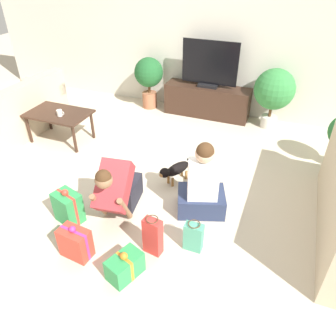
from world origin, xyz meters
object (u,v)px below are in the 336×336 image
tv_console (207,101)px  gift_box_a (68,207)px  gift_box_c (125,266)px  gift_bag_b (153,236)px  coffee_table (59,116)px  dog (175,170)px  gift_bag_a (193,237)px  potted_plant_back_left (149,76)px  mug (60,113)px  sofa_left (10,119)px  person_kneeling (118,189)px  tv (210,66)px  gift_box_b (75,243)px  person_sitting (202,188)px

tv_console → gift_box_a: (-0.64, -3.15, -0.08)m
gift_box_c → gift_bag_b: bearing=70.7°
coffee_table → dog: size_ratio=1.92×
gift_bag_a → gift_bag_b: 0.40m
potted_plant_back_left → mug: 1.83m
sofa_left → gift_bag_b: (3.01, -1.37, -0.08)m
coffee_table → person_kneeling: (1.63, -1.15, -0.07)m
tv → gift_box_b: 3.62m
sofa_left → gift_box_b: size_ratio=5.32×
gift_box_b → mug: mug is taller
sofa_left → gift_box_a: size_ratio=4.71×
sofa_left → gift_bag_b: bearing=65.6°
person_sitting → gift_box_c: person_sitting is taller
tv → gift_bag_a: 3.21m
potted_plant_back_left → gift_box_c: size_ratio=2.43×
coffee_table → gift_box_a: bearing=-51.2°
mug → person_kneeling: bearing=-35.1°
gift_box_c → mug: size_ratio=3.12×
sofa_left → tv_console: size_ratio=1.36×
gift_box_b → person_kneeling: bearing=82.3°
gift_box_b → gift_box_c: 0.55m
coffee_table → gift_box_c: 2.83m
tv_console → potted_plant_back_left: 1.13m
gift_bag_a → tv_console: bearing=103.6°
tv_console → potted_plant_back_left: bearing=-177.3°
gift_box_a → gift_bag_b: bearing=-4.1°
tv → gift_bag_b: bearing=-83.2°
gift_bag_a → mug: mug is taller
sofa_left → gift_box_c: sofa_left is taller
person_kneeling → gift_bag_b: bearing=-42.5°
gift_box_a → gift_bag_a: gift_box_a is taller
gift_box_a → gift_box_b: gift_box_a is taller
gift_bag_b → sofa_left: bearing=155.6°
potted_plant_back_left → gift_bag_a: bearing=-58.8°
gift_box_a → gift_box_c: size_ratio=1.12×
gift_box_c → coffee_table: bearing=137.8°
tv → dog: size_ratio=1.92×
tv → mug: (-1.72, -1.77, -0.36)m
sofa_left → gift_box_a: 2.38m
gift_bag_b → mug: mug is taller
sofa_left → tv_console: sofa_left is taller
mug → gift_box_a: bearing=-52.2°
dog → person_kneeling: bearing=-89.4°
sofa_left → person_kneeling: 2.63m
person_kneeling → person_sitting: size_ratio=0.91×
sofa_left → dog: 2.82m
person_sitting → gift_bag_b: 0.80m
potted_plant_back_left → gift_box_a: 3.16m
sofa_left → person_sitting: (3.28, -0.62, 0.04)m
dog → gift_bag_a: gift_bag_a is taller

